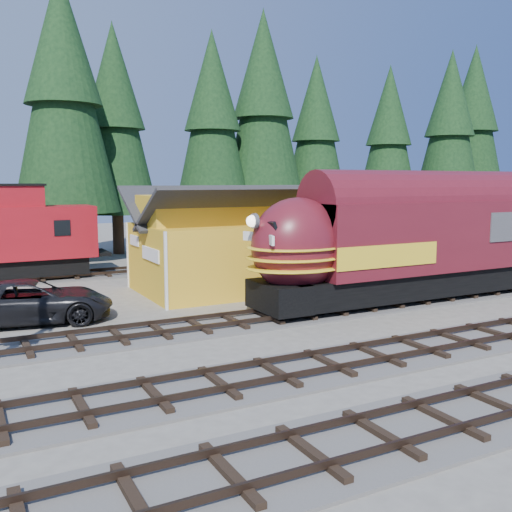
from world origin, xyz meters
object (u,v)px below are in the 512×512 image
caboose (5,238)px  pickup_truck_a (32,301)px  depot (257,231)px  locomotive (407,245)px

caboose → pickup_truck_a: caboose is taller
depot → locomotive: size_ratio=0.77×
depot → caboose: (-11.52, 7.50, -0.49)m
depot → pickup_truck_a: bearing=-166.9°
caboose → locomotive: bearing=-41.6°
locomotive → pickup_truck_a: locomotive is taller
depot → caboose: depot is taller
depot → caboose: 13.76m
locomotive → caboose: bearing=138.4°
caboose → pickup_truck_a: 10.27m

